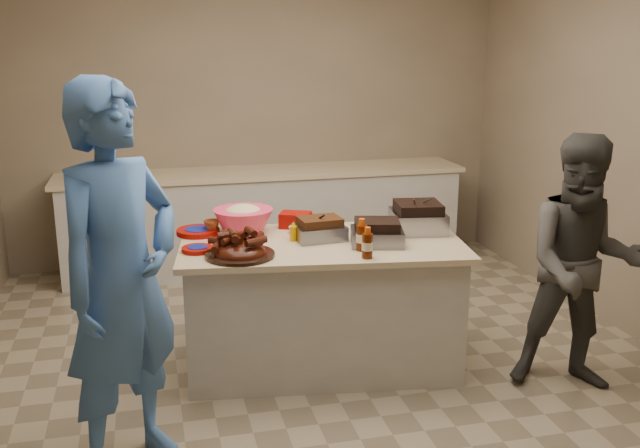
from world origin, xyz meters
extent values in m
cube|color=#47230F|center=(0.02, 0.17, 0.82)|extent=(0.32, 0.26, 0.09)
cube|color=black|center=(0.33, -0.01, 0.82)|extent=(0.37, 0.33, 0.09)
cube|color=gray|center=(0.68, 0.21, 0.82)|extent=(0.38, 0.38, 0.13)
cylinder|color=silver|center=(0.13, 0.43, 0.82)|extent=(0.36, 0.36, 0.05)
cube|color=orange|center=(0.72, 0.39, 0.82)|extent=(0.34, 0.27, 0.08)
cylinder|color=#471503|center=(0.19, -0.26, 0.82)|extent=(0.07, 0.07, 0.18)
cylinder|color=#471503|center=(0.20, -0.11, 0.82)|extent=(0.07, 0.07, 0.19)
cylinder|color=#D49400|center=(-0.15, 0.19, 0.82)|extent=(0.05, 0.05, 0.12)
imported|color=silver|center=(-0.07, 0.36, 0.82)|extent=(0.14, 0.06, 0.13)
cylinder|color=#880802|center=(-0.71, 0.48, 0.82)|extent=(0.31, 0.31, 0.03)
cylinder|color=#880802|center=(-0.74, 0.10, 0.82)|extent=(0.21, 0.21, 0.03)
imported|color=#9E4E1E|center=(-0.63, 0.47, 0.82)|extent=(0.11, 0.10, 0.10)
cube|color=#880802|center=(-0.07, 0.50, 0.82)|extent=(0.24, 0.22, 0.10)
imported|color=#474540|center=(1.43, -0.52, 0.00)|extent=(1.24, 1.69, 0.58)
camera|label=1|loc=(-1.01, -3.99, 2.06)|focal=40.00mm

